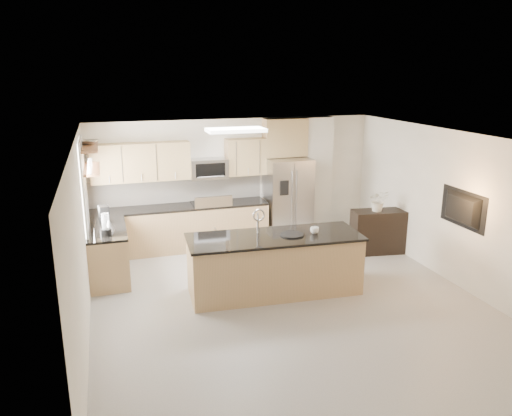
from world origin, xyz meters
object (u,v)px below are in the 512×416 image
object	(u,v)px
kettle	(109,225)
blender	(106,226)
bowl	(88,142)
television	(459,209)
credenza	(379,231)
island	(274,264)
coffee_maker	(104,215)
microwave	(209,168)
range	(211,225)
refrigerator	(287,200)
flower_vase	(379,195)
cup	(314,230)
platter	(292,235)

from	to	relation	value
kettle	blender	bearing A→B (deg)	-100.97
bowl	television	bearing A→B (deg)	-22.18
blender	credenza	bearing A→B (deg)	1.82
island	coffee_maker	world-z (taller)	island
microwave	television	size ratio (longest dim) A/B	0.71
credenza	kettle	world-z (taller)	kettle
range	bowl	distance (m)	3.05
range	island	world-z (taller)	island
refrigerator	blender	xyz separation A→B (m)	(-3.73, -1.45, 0.19)
refrigerator	credenza	size ratio (longest dim) A/B	1.63
range	flower_vase	distance (m)	3.43
range	kettle	xyz separation A→B (m)	(-2.02, -1.24, 0.55)
credenza	television	distance (m)	2.04
microwave	blender	xyz separation A→B (m)	(-2.07, -1.62, -0.55)
island	cup	distance (m)	0.86
range	microwave	bearing A→B (deg)	90.00
cup	platter	xyz separation A→B (m)	(-0.38, 0.03, -0.05)
cup	blender	bearing A→B (deg)	161.93
cup	flower_vase	size ratio (longest dim) A/B	0.22
refrigerator	television	bearing A→B (deg)	-58.96
island	television	distance (m)	3.17
cup	coffee_maker	distance (m)	3.75
platter	kettle	distance (m)	3.11
range	blender	bearing A→B (deg)	-144.16
microwave	coffee_maker	distance (m)	2.34
range	island	xyz separation A→B (m)	(0.52, -2.49, 0.02)
kettle	coffee_maker	xyz separation A→B (m)	(-0.07, 0.50, 0.05)
range	coffee_maker	xyz separation A→B (m)	(-2.10, -0.74, 0.60)
range	kettle	bearing A→B (deg)	-148.50
television	range	bearing A→B (deg)	48.36
microwave	coffee_maker	xyz separation A→B (m)	(-2.10, -0.87, -0.56)
bowl	microwave	bearing A→B (deg)	21.73
range	credenza	xyz separation A→B (m)	(3.15, -1.33, -0.04)
blender	kettle	size ratio (longest dim) A/B	1.63
island	credenza	bearing A→B (deg)	27.00
blender	television	world-z (taller)	television
island	coffee_maker	distance (m)	3.20
kettle	bowl	world-z (taller)	bowl
microwave	television	xyz separation A→B (m)	(3.51, -3.24, -0.28)
cup	blender	xyz separation A→B (m)	(-3.26, 1.06, 0.05)
range	television	xyz separation A→B (m)	(3.51, -3.12, 0.88)
refrigerator	platter	size ratio (longest dim) A/B	4.68
coffee_maker	bowl	bearing A→B (deg)	-169.79
credenza	cup	xyz separation A→B (m)	(-1.96, -1.23, 0.59)
credenza	blender	distance (m)	5.26
kettle	bowl	xyz separation A→B (m)	(-0.23, 0.47, 1.36)
refrigerator	island	distance (m)	2.72
television	coffee_maker	bearing A→B (deg)	67.03
blender	coffee_maker	world-z (taller)	blender
credenza	kettle	distance (m)	5.21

